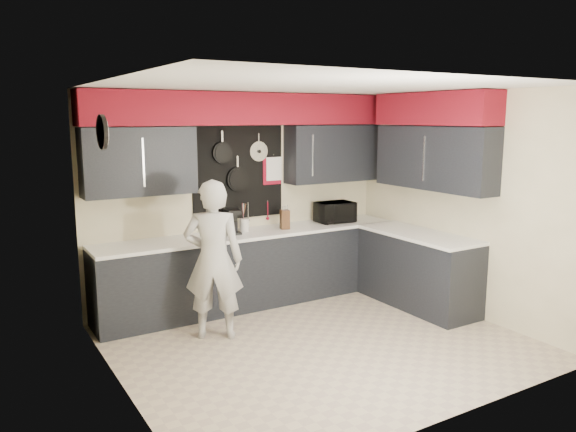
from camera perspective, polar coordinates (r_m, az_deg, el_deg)
ground at (r=5.97m, az=3.16°, el=-12.72°), size 4.00×4.00×0.00m
back_wall_assembly at (r=6.89m, az=-4.17°, el=7.55°), size 4.00×0.36×2.60m
right_wall_assembly at (r=6.92m, az=14.95°, el=6.68°), size 0.36×3.50×2.60m
left_wall_assembly at (r=4.79m, az=-16.94°, el=-2.13°), size 0.05×3.50×2.60m
base_cabinets at (r=6.97m, az=1.30°, el=-5.35°), size 3.95×2.20×0.92m
microwave at (r=7.49m, az=4.78°, el=0.39°), size 0.51×0.36×0.27m
knife_block at (r=7.02m, az=-0.33°, el=-0.36°), size 0.13×0.13×0.24m
utensil_crock at (r=6.91m, az=-4.46°, el=-0.91°), size 0.12×0.12×0.16m
coffee_maker at (r=6.76m, az=-5.69°, el=-0.53°), size 0.18×0.22×0.30m
person at (r=5.90m, az=-7.58°, el=-4.44°), size 0.73×0.65×1.68m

